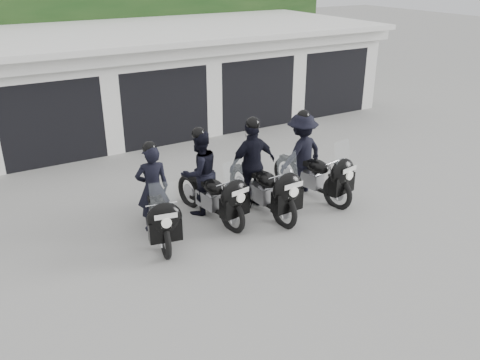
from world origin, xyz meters
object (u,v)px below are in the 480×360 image
police_bike_b (205,179)px  police_bike_c (258,171)px  police_bike_d (307,159)px  police_bike_a (156,201)px

police_bike_b → police_bike_c: 1.13m
police_bike_b → police_bike_d: (2.45, -0.21, 0.04)m
police_bike_a → police_bike_c: bearing=11.9°
police_bike_b → police_bike_c: size_ratio=0.93×
police_bike_a → police_bike_c: police_bike_c is taller
police_bike_b → police_bike_c: police_bike_c is taller
police_bike_d → police_bike_b: bearing=164.3°
police_bike_c → police_bike_d: size_ratio=1.04×
police_bike_a → police_bike_d: (3.67, 0.12, 0.10)m
police_bike_b → police_bike_c: bearing=-24.9°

